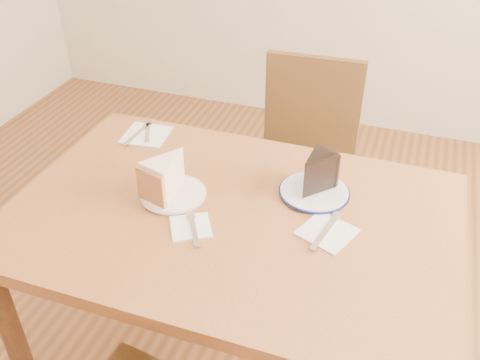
% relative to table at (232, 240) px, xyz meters
% --- Properties ---
extents(table, '(1.20, 0.80, 0.75)m').
position_rel_table_xyz_m(table, '(0.00, 0.00, 0.00)').
color(table, brown).
rests_on(table, ground).
extents(chair_far, '(0.46, 0.46, 0.89)m').
position_rel_table_xyz_m(chair_far, '(0.05, 0.66, -0.15)').
color(chair_far, '#34200F').
rests_on(chair_far, ground).
extents(plate_cream, '(0.18, 0.18, 0.01)m').
position_rel_table_xyz_m(plate_cream, '(-0.18, 0.02, 0.10)').
color(plate_cream, white).
rests_on(plate_cream, table).
extents(plate_navy, '(0.19, 0.19, 0.01)m').
position_rel_table_xyz_m(plate_navy, '(0.19, 0.16, 0.10)').
color(plate_navy, white).
rests_on(plate_navy, table).
extents(carrot_cake, '(0.13, 0.15, 0.10)m').
position_rel_table_xyz_m(carrot_cake, '(-0.19, 0.02, 0.16)').
color(carrot_cake, '#F2E6C8').
rests_on(carrot_cake, plate_cream).
extents(chocolate_cake, '(0.11, 0.13, 0.10)m').
position_rel_table_xyz_m(chocolate_cake, '(0.19, 0.16, 0.16)').
color(chocolate_cake, black).
rests_on(chocolate_cake, plate_navy).
extents(napkin_cream, '(0.14, 0.14, 0.00)m').
position_rel_table_xyz_m(napkin_cream, '(-0.08, -0.09, 0.10)').
color(napkin_cream, white).
rests_on(napkin_cream, table).
extents(napkin_navy, '(0.16, 0.16, 0.00)m').
position_rel_table_xyz_m(napkin_navy, '(0.26, 0.00, 0.10)').
color(napkin_navy, white).
rests_on(napkin_navy, table).
extents(napkin_spare, '(0.16, 0.16, 0.00)m').
position_rel_table_xyz_m(napkin_spare, '(-0.41, 0.29, 0.10)').
color(napkin_spare, white).
rests_on(napkin_spare, table).
extents(fork_cream, '(0.08, 0.13, 0.00)m').
position_rel_table_xyz_m(fork_cream, '(-0.07, -0.11, 0.10)').
color(fork_cream, silver).
rests_on(fork_cream, napkin_cream).
extents(knife_navy, '(0.05, 0.17, 0.00)m').
position_rel_table_xyz_m(knife_navy, '(0.26, 0.00, 0.10)').
color(knife_navy, silver).
rests_on(knife_navy, napkin_navy).
extents(fork_spare, '(0.07, 0.13, 0.00)m').
position_rel_table_xyz_m(fork_spare, '(-0.41, 0.31, 0.10)').
color(fork_spare, silver).
rests_on(fork_spare, napkin_spare).
extents(knife_spare, '(0.02, 0.16, 0.00)m').
position_rel_table_xyz_m(knife_spare, '(-0.44, 0.28, 0.10)').
color(knife_spare, white).
rests_on(knife_spare, napkin_spare).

